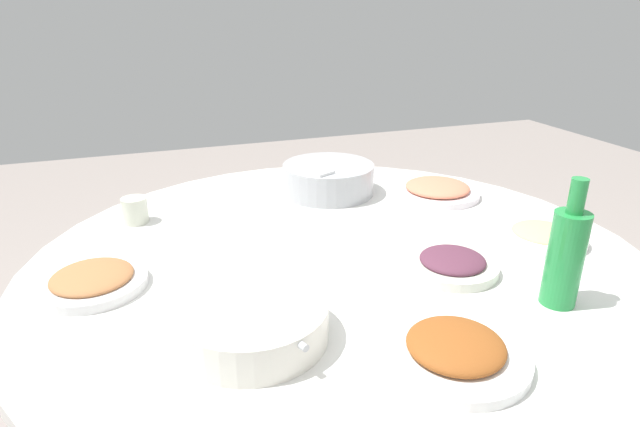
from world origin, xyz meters
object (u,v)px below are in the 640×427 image
Objects in this scene: tea_cup_near at (135,210)px; dish_tofu_braise at (93,280)px; soup_bowl at (252,322)px; dish_stirfry at (455,350)px; dish_shrimp at (437,190)px; dish_noodles at (543,235)px; round_dining_table at (339,302)px; dish_eggplant at (452,263)px; rice_bowl at (328,178)px; green_bottle at (566,255)px.

dish_tofu_braise is at bearing 164.42° from tea_cup_near.
soup_bowl reaches higher than dish_stirfry.
dish_shrimp is 0.37m from dish_noodles.
tea_cup_near reaches higher than dish_shrimp.
dish_shrimp is (0.51, -0.67, -0.01)m from soup_bowl.
dish_tofu_braise is (0.43, 0.55, -0.00)m from dish_stirfry.
soup_bowl reaches higher than round_dining_table.
round_dining_table is 0.43m from dish_stirfry.
round_dining_table is 0.57m from tea_cup_near.
dish_tofu_braise is (0.27, 0.26, -0.01)m from soup_bowl.
dish_tofu_braise is (0.18, 0.71, 0.00)m from dish_eggplant.
dish_stirfry reaches higher than dish_shrimp.
green_bottle is (-0.72, -0.20, 0.05)m from rice_bowl.
tea_cup_near is (0.76, 0.46, 0.02)m from dish_stirfry.
dish_shrimp is 0.47m from dish_eggplant.
dish_stirfry is at bearing 148.10° from dish_eggplant.
soup_bowl is 0.62m from tea_cup_near.
dish_eggplant is (-0.41, 0.21, -0.00)m from dish_shrimp.
green_bottle is at bearing 144.09° from dish_noodles.
dish_stirfry reaches higher than dish_noodles.
dish_tofu_braise is (-0.24, 0.93, -0.00)m from dish_shrimp.
dish_noodles is 0.94× the size of dish_tofu_braise.
dish_eggplant is (-0.15, -0.20, 0.14)m from round_dining_table.
green_bottle is at bearing -132.25° from tea_cup_near.
dish_shrimp reaches higher than dish_eggplant.
tea_cup_near is (0.35, 0.43, 0.16)m from round_dining_table.
rice_bowl is 1.13× the size of dish_stirfry.
green_bottle reaches higher than dish_stirfry.
dish_eggplant is at bearing -103.91° from dish_tofu_braise.
dish_shrimp is 1.17× the size of dish_tofu_braise.
dish_noodles is at bearing -169.02° from dish_shrimp.
dish_eggplant is at bearing -171.70° from rice_bowl.
tea_cup_near reaches higher than dish_eggplant.
dish_stirfry is 3.54× the size of tea_cup_near.
dish_stirfry is (-0.67, 0.38, 0.00)m from dish_shrimp.
dish_stirfry reaches higher than dish_eggplant.
round_dining_table is at bearing 163.43° from rice_bowl.
dish_noodles is at bearing -101.30° from round_dining_table.
rice_bowl is 4.01× the size of tea_cup_near.
round_dining_table is 6.94× the size of dish_noodles.
dish_shrimp is 3.67× the size of tea_cup_near.
rice_bowl reaches higher than dish_shrimp.
rice_bowl is 1.09× the size of dish_shrimp.
dish_noodles is at bearing -79.17° from dish_eggplant.
tea_cup_near is at bearing 84.31° from dish_shrimp.
dish_shrimp is 0.84m from tea_cup_near.
dish_eggplant is (0.26, -0.16, -0.00)m from dish_stirfry.
dish_eggplant is 0.29m from dish_noodles.
tea_cup_near is (0.44, 0.91, 0.02)m from dish_noodles.
dish_tofu_braise is (0.12, 1.00, 0.00)m from dish_noodles.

